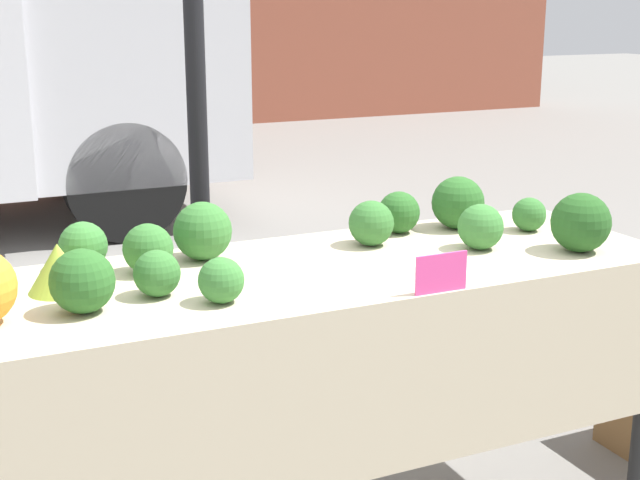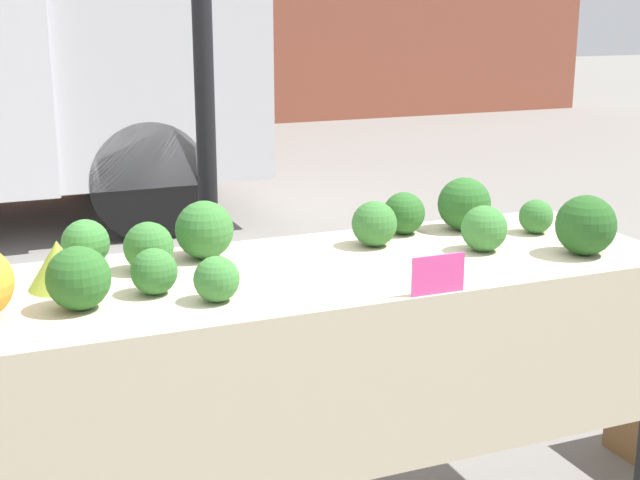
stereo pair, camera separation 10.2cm
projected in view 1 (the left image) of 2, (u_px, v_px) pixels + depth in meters
name	position (u px, v px, depth m)	size (l,w,h in m)	color
tent_pole	(196.00, 73.00, 3.07)	(0.07, 0.07, 2.72)	black
market_table	(329.00, 310.00, 2.56)	(2.13, 0.72, 0.85)	beige
romanesco_head	(58.00, 268.00, 2.35)	(0.17, 0.17, 0.13)	#93B238
broccoli_head_0	(203.00, 231.00, 2.64)	(0.17, 0.17, 0.17)	#336B2D
broccoli_head_1	(529.00, 214.00, 2.98)	(0.11, 0.11, 0.11)	#336B2D
broccoli_head_2	(148.00, 249.00, 2.51)	(0.14, 0.14, 0.14)	#336B2D
broccoli_head_3	(371.00, 223.00, 2.80)	(0.14, 0.14, 0.14)	#336B2D
broccoli_head_4	(221.00, 280.00, 2.27)	(0.12, 0.12, 0.12)	#387533
broccoli_head_5	(82.00, 281.00, 2.19)	(0.16, 0.16, 0.16)	#285B23
broccoli_head_6	(83.00, 246.00, 2.55)	(0.14, 0.14, 0.14)	#387533
broccoli_head_7	(481.00, 227.00, 2.76)	(0.14, 0.14, 0.14)	#387533
broccoli_head_8	(399.00, 212.00, 2.95)	(0.14, 0.14, 0.14)	#285B23
broccoli_head_9	(581.00, 223.00, 2.72)	(0.18, 0.18, 0.18)	#23511E
broccoli_head_10	(157.00, 273.00, 2.32)	(0.12, 0.12, 0.12)	#336B2D
broccoli_head_11	(458.00, 203.00, 3.01)	(0.18, 0.18, 0.18)	#285B23
price_sign	(441.00, 273.00, 2.35)	(0.16, 0.01, 0.11)	#EF4793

